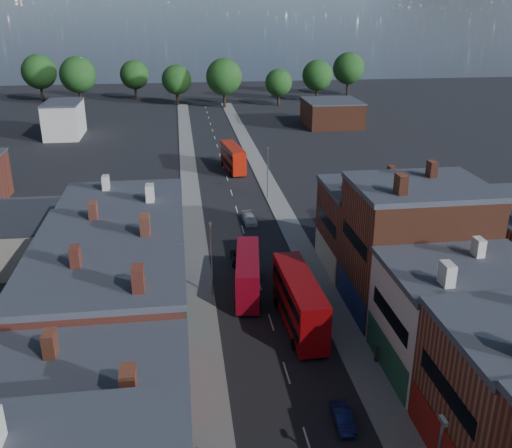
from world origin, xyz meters
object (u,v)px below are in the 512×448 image
object	(u,v)px
bus_1	(299,300)
car_3	(249,219)
car_2	(240,258)
bus_2	(233,157)
bus_0	(248,273)
car_1	(342,418)
ped_3	(376,353)

from	to	relation	value
bus_1	car_3	size ratio (longest dim) A/B	2.86
bus_1	car_2	bearing A→B (deg)	103.00
bus_2	bus_0	bearing A→B (deg)	-101.21
bus_2	car_1	xyz separation A→B (m)	(1.35, -67.44, -1.88)
ped_3	car_1	bearing A→B (deg)	147.32
bus_0	ped_3	bearing A→B (deg)	-48.64
car_1	car_3	xyz separation A→B (m)	(-1.65, 40.92, 0.03)
ped_3	bus_1	bearing A→B (deg)	40.62
car_2	bus_0	bearing A→B (deg)	-89.16
bus_2	ped_3	xyz separation A→B (m)	(6.20, -60.44, -1.55)
bus_1	bus_2	size ratio (longest dim) A/B	1.10
bus_1	car_1	world-z (taller)	bus_1
bus_1	car_3	world-z (taller)	bus_1
car_2	car_3	xyz separation A→B (m)	(2.67, 12.59, -0.01)
bus_0	bus_1	xyz separation A→B (m)	(3.95, -6.99, 0.37)
bus_2	car_2	xyz separation A→B (m)	(-2.97, -39.11, -1.84)
car_2	ped_3	distance (m)	23.22
bus_0	car_3	world-z (taller)	bus_0
bus_1	car_1	distance (m)	13.75
bus_1	car_3	distance (m)	27.46
bus_1	ped_3	size ratio (longest dim) A/B	7.58
ped_3	car_3	bearing A→B (deg)	12.85
car_1	bus_1	bearing A→B (deg)	93.67
car_1	car_3	size ratio (longest dim) A/B	0.84
bus_0	car_3	xyz separation A→B (m)	(2.70, 20.35, -1.77)
bus_0	car_2	bearing A→B (deg)	97.00
bus_0	car_1	size ratio (longest dim) A/B	2.98
bus_2	ped_3	bearing A→B (deg)	-91.69
bus_1	car_2	size ratio (longest dim) A/B	2.70
bus_2	car_3	world-z (taller)	bus_2
car_3	bus_0	bearing A→B (deg)	-101.65
car_1	car_2	size ratio (longest dim) A/B	0.80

